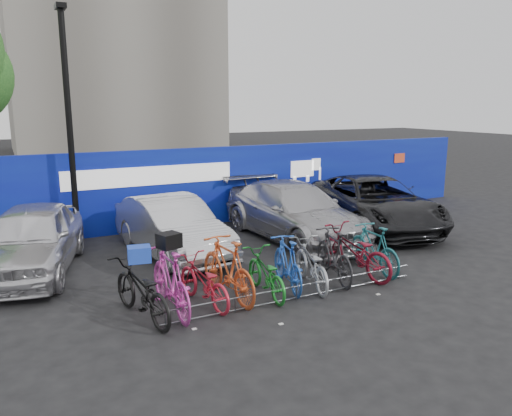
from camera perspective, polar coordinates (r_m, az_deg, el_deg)
ground at (r=10.32m, az=2.86°, el=-9.33°), size 100.00×100.00×0.00m
hoarding at (r=15.32m, az=-8.30°, el=2.30°), size 22.00×0.18×2.40m
lamppost at (r=13.82m, az=-20.58°, el=9.26°), size 0.25×0.50×6.11m
bike_rack at (r=9.78m, az=4.64°, el=-9.56°), size 5.60×0.03×0.30m
car_0 at (r=12.19m, az=-24.32°, el=-3.26°), size 3.00×4.82×1.53m
car_1 at (r=12.57m, az=-9.59°, el=-2.13°), size 1.97×4.50×1.44m
car_2 at (r=13.95m, az=4.38°, el=-0.38°), size 2.45×5.41×1.54m
car_3 at (r=15.52m, az=13.36°, el=0.60°), size 3.79×6.00×1.54m
bike_0 at (r=9.03m, az=-13.00°, el=-9.21°), size 1.09×2.12×1.06m
bike_1 at (r=9.18m, az=-9.75°, el=-8.17°), size 0.60×2.04×1.22m
bike_2 at (r=9.47m, az=-6.06°, el=-8.38°), size 0.89×1.83×0.92m
bike_3 at (r=9.67m, az=-3.24°, el=-6.93°), size 0.74×2.08×1.23m
bike_4 at (r=9.88m, az=1.09°, el=-7.50°), size 0.72×1.76×0.90m
bike_5 at (r=10.24m, az=3.62°, el=-6.30°), size 0.88×1.85×1.07m
bike_6 at (r=10.39m, az=6.29°, el=-6.40°), size 1.04×1.93×0.96m
bike_7 at (r=10.79m, az=8.90°, el=-5.32°), size 0.93×1.95×1.13m
bike_8 at (r=11.15m, az=11.18°, el=-4.91°), size 1.02×2.17×1.10m
bike_9 at (r=11.49m, az=13.32°, el=-4.51°), size 0.63×1.85×1.10m
cargo_crate at (r=8.81m, az=-13.20°, el=-5.16°), size 0.43×0.35×0.27m
cargo_topcase at (r=8.95m, az=-9.92°, el=-3.68°), size 0.44×0.42×0.27m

